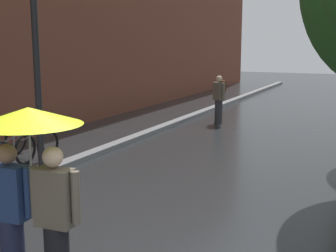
% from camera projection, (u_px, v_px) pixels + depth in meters
% --- Properties ---
extents(kerb_strip, '(0.30, 36.00, 0.12)m').
position_uv_depth(kerb_strip, '(170.00, 124.00, 14.81)').
color(kerb_strip, slate).
rests_on(kerb_strip, ground).
extents(parked_bicycle_2, '(1.11, 0.75, 0.96)m').
position_uv_depth(parked_bicycle_2, '(7.00, 146.00, 10.22)').
color(parked_bicycle_2, black).
rests_on(parked_bicycle_2, ground).
extents(parked_bicycle_3, '(1.11, 0.75, 0.96)m').
position_uv_depth(parked_bicycle_3, '(32.00, 141.00, 10.76)').
color(parked_bicycle_3, black).
rests_on(parked_bicycle_3, ground).
extents(couple_under_umbrella, '(1.17, 1.11, 2.02)m').
position_uv_depth(couple_under_umbrella, '(31.00, 172.00, 4.69)').
color(couple_under_umbrella, '#1E233D').
rests_on(couple_under_umbrella, ground).
extents(street_lamp_post, '(0.24, 0.24, 4.14)m').
position_uv_depth(street_lamp_post, '(36.00, 57.00, 7.99)').
color(street_lamp_post, black).
rests_on(street_lamp_post, ground).
extents(pedestrian_walking_midground, '(0.50, 0.45, 1.61)m').
position_uv_depth(pedestrian_walking_midground, '(219.00, 98.00, 15.25)').
color(pedestrian_walking_midground, '#2D2D33').
rests_on(pedestrian_walking_midground, ground).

